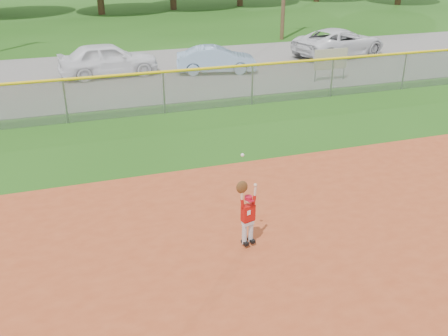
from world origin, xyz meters
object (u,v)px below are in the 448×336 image
Objects in this scene: car_white_a at (108,59)px; sponsor_sign at (331,60)px; car_white_b at (340,42)px; ballplayer at (247,212)px; car_blue at (216,60)px.

sponsor_sign is at bearing -117.01° from car_white_a.
sponsor_sign is at bearing 130.51° from car_white_b.
car_white_a is 12.03m from car_white_b.
car_white_a is 2.21× the size of ballplayer.
ballplayer is (-3.77, -13.95, 0.18)m from car_blue.
car_white_a is 14.94m from ballplayer.
sponsor_sign is 0.80× the size of ballplayer.
car_white_b is 2.60× the size of ballplayer.
car_white_b is (12.03, 0.43, -0.03)m from car_white_a.
car_white_a is 2.76× the size of sponsor_sign.
car_white_b is 5.28m from sponsor_sign.
car_white_a reaches higher than car_white_b.
car_blue is 7.38m from car_white_b.
ballplayer is at bearing -126.12° from sponsor_sign.
car_blue is 2.29× the size of sponsor_sign.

